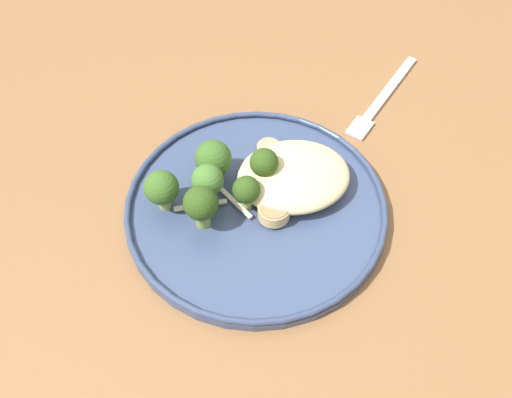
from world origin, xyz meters
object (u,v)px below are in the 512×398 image
broccoli_floret_tall_stalk (208,182)px  broccoli_floret_beside_noodles (213,156)px  seared_scallop_left_edge (313,162)px  seared_scallop_rear_pale (269,149)px  seared_scallop_right_edge (258,186)px  broccoli_floret_small_sprig (264,165)px  broccoli_floret_right_tilted (246,191)px  dinner_fork (382,99)px  broccoli_floret_split_head (162,188)px  dinner_plate (256,205)px  seared_scallop_tiny_bay (292,197)px  broccoli_floret_left_leaning (201,205)px  seared_scallop_half_hidden (274,211)px

broccoli_floret_tall_stalk → broccoli_floret_beside_noodles: (-0.01, -0.04, -0.00)m
seared_scallop_left_edge → broccoli_floret_tall_stalk: broccoli_floret_tall_stalk is taller
seared_scallop_rear_pale → seared_scallop_right_edge: bearing=67.0°
broccoli_floret_small_sprig → broccoli_floret_right_tilted: bearing=47.1°
seared_scallop_left_edge → dinner_fork: bearing=-138.9°
broccoli_floret_tall_stalk → broccoli_floret_split_head: 0.05m
dinner_plate → seared_scallop_right_edge: bearing=-108.3°
seared_scallop_tiny_bay → broccoli_floret_tall_stalk: size_ratio=0.54×
seared_scallop_tiny_bay → broccoli_floret_right_tilted: 0.05m
broccoli_floret_small_sprig → broccoli_floret_tall_stalk: bearing=10.9°
dinner_plate → broccoli_floret_split_head: broccoli_floret_split_head is taller
dinner_plate → broccoli_floret_beside_noodles: bearing=-53.3°
broccoli_floret_tall_stalk → broccoli_floret_beside_noodles: broccoli_floret_tall_stalk is taller
broccoli_floret_tall_stalk → broccoli_floret_left_leaning: (0.01, 0.03, -0.00)m
seared_scallop_half_hidden → seared_scallop_right_edge: 0.04m
seared_scallop_half_hidden → broccoli_floret_small_sprig: bearing=-87.5°
seared_scallop_left_edge → broccoli_floret_split_head: (0.17, 0.02, 0.02)m
broccoli_floret_split_head → seared_scallop_right_edge: bearing=-180.0°
broccoli_floret_split_head → dinner_fork: (-0.30, -0.13, -0.04)m
broccoli_floret_split_head → broccoli_floret_small_sprig: 0.11m
broccoli_floret_right_tilted → dinner_fork: bearing=-144.5°
broccoli_floret_beside_noodles → dinner_fork: bearing=-158.0°
seared_scallop_half_hidden → seared_scallop_left_edge: bearing=-133.8°
dinner_plate → broccoli_floret_beside_noodles: broccoli_floret_beside_noodles is taller
broccoli_floret_left_leaning → dinner_fork: 0.31m
seared_scallop_half_hidden → seared_scallop_tiny_bay: bearing=-147.5°
dinner_plate → dinner_fork: size_ratio=1.98×
seared_scallop_right_edge → seared_scallop_tiny_bay: bearing=145.5°
broccoli_floret_tall_stalk → broccoli_floret_split_head: (0.05, -0.00, -0.00)m
seared_scallop_rear_pale → broccoli_floret_split_head: broccoli_floret_split_head is taller
broccoli_floret_right_tilted → broccoli_floret_beside_noodles: (0.03, -0.05, 0.00)m
seared_scallop_rear_pale → broccoli_floret_beside_noodles: 0.07m
seared_scallop_half_hidden → broccoli_floret_small_sprig: size_ratio=0.63×
seared_scallop_rear_pale → broccoli_floret_beside_noodles: (0.07, 0.02, 0.02)m
seared_scallop_tiny_bay → seared_scallop_left_edge: 0.06m
broccoli_floret_split_head → broccoli_floret_small_sprig: bearing=-175.4°
seared_scallop_half_hidden → seared_scallop_rear_pale: seared_scallop_half_hidden is taller
broccoli_floret_right_tilted → broccoli_floret_tall_stalk: bearing=-21.3°
seared_scallop_tiny_bay → broccoli_floret_right_tilted: size_ratio=0.64×
broccoli_floret_left_leaning → broccoli_floret_beside_noodles: broccoli_floret_left_leaning is taller
seared_scallop_tiny_bay → broccoli_floret_beside_noodles: broccoli_floret_beside_noodles is taller
seared_scallop_half_hidden → broccoli_floret_tall_stalk: size_ratio=0.63×
seared_scallop_right_edge → broccoli_floret_split_head: 0.11m
seared_scallop_left_edge → dinner_fork: seared_scallop_left_edge is taller
seared_scallop_tiny_bay → broccoli_floret_left_leaning: 0.10m
seared_scallop_left_edge → broccoli_floret_tall_stalk: (0.12, 0.03, 0.02)m
seared_scallop_left_edge → seared_scallop_rear_pale: seared_scallop_left_edge is taller
seared_scallop_left_edge → broccoli_floret_small_sprig: (0.06, 0.01, 0.02)m
broccoli_floret_beside_noodles → broccoli_floret_small_sprig: bearing=152.5°
broccoli_floret_tall_stalk → broccoli_floret_split_head: bearing=-3.7°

